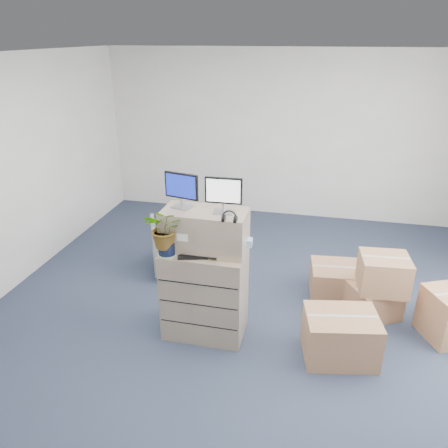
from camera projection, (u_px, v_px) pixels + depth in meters
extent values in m
plane|color=#232C3F|center=(241.00, 330.00, 4.79)|extent=(7.00, 7.00, 0.00)
cube|color=silver|center=(281.00, 136.00, 7.36)|extent=(6.00, 0.02, 2.80)
cube|color=gray|center=(205.00, 293.00, 4.58)|extent=(0.84, 0.52, 0.98)
cube|color=gray|center=(205.00, 230.00, 4.34)|extent=(0.84, 0.43, 0.42)
cube|color=#99999E|center=(182.00, 207.00, 4.33)|extent=(0.21, 0.18, 0.01)
cylinder|color=#99999E|center=(182.00, 202.00, 4.31)|extent=(0.03, 0.03, 0.09)
cube|color=black|center=(181.00, 186.00, 4.24)|extent=(0.36, 0.10, 0.26)
cube|color=navy|center=(181.00, 186.00, 4.23)|extent=(0.32, 0.08, 0.22)
cube|color=#99999E|center=(224.00, 212.00, 4.21)|extent=(0.19, 0.14, 0.01)
cylinder|color=#99999E|center=(224.00, 207.00, 4.19)|extent=(0.03, 0.03, 0.09)
cube|color=black|center=(224.00, 191.00, 4.12)|extent=(0.36, 0.04, 0.26)
cube|color=silver|center=(223.00, 191.00, 4.11)|extent=(0.32, 0.01, 0.22)
torus|color=black|center=(230.00, 217.00, 4.01)|extent=(0.14, 0.02, 0.14)
cube|color=black|center=(199.00, 255.00, 4.29)|extent=(0.45, 0.28, 0.02)
ellipsoid|color=silver|center=(231.00, 256.00, 4.26)|extent=(0.09, 0.06, 0.03)
cylinder|color=gray|center=(215.00, 239.00, 4.35)|extent=(0.07, 0.07, 0.25)
cube|color=silver|center=(197.00, 247.00, 4.44)|extent=(0.06, 0.05, 0.02)
cube|color=black|center=(197.00, 241.00, 4.41)|extent=(0.06, 0.04, 0.11)
cube|color=black|center=(238.00, 247.00, 4.40)|extent=(0.20, 0.16, 0.06)
cube|color=#3A85C7|center=(242.00, 242.00, 4.36)|extent=(0.21, 0.11, 0.08)
cylinder|color=#9AAD8B|center=(167.00, 254.00, 4.31)|extent=(0.20, 0.20, 0.01)
cylinder|color=black|center=(167.00, 248.00, 4.28)|extent=(0.17, 0.17, 0.13)
imported|color=#1B5418|center=(166.00, 232.00, 4.21)|extent=(0.42, 0.46, 0.32)
imported|color=slate|center=(181.00, 242.00, 5.92)|extent=(0.98, 0.96, 0.78)
cube|color=#976A49|center=(340.00, 336.00, 4.31)|extent=(0.78, 0.65, 0.48)
cube|color=#976A49|center=(374.00, 301.00, 4.97)|extent=(0.67, 0.64, 0.38)
cube|color=#976A49|center=(336.00, 281.00, 5.35)|extent=(0.65, 0.61, 0.40)
cube|color=#976A49|center=(383.00, 273.00, 4.76)|extent=(0.55, 0.49, 0.40)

